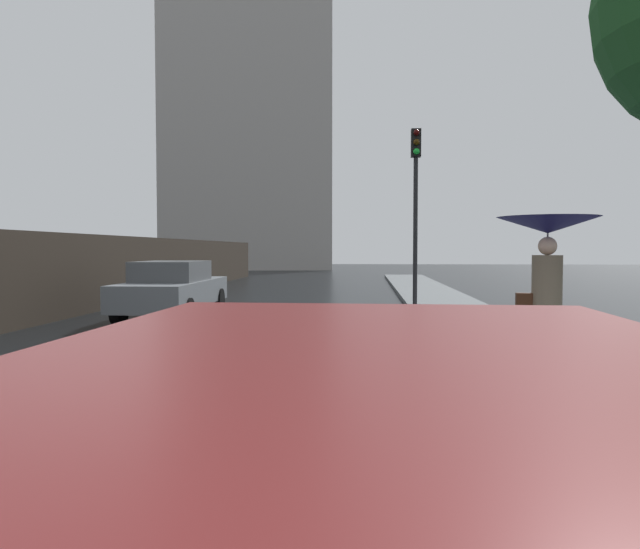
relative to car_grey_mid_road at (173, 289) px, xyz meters
The scene contains 6 objects.
ground 8.70m from the car_grey_mid_road, 78.21° to the right, with size 120.00×120.00×0.00m, color black.
sidewalk_strip 10.94m from the car_grey_mid_road, 51.02° to the right, with size 2.20×60.00×0.14m, color slate.
car_grey_mid_road is the anchor object (origin of this frame).
pedestrian_with_umbrella_near 9.54m from the car_grey_mid_road, 44.44° to the right, with size 1.19×1.19×1.90m.
traffic_light 6.98m from the car_grey_mid_road, 21.87° to the left, with size 0.26×0.39×4.75m.
distant_tower 40.19m from the car_grey_mid_road, 97.86° to the left, with size 14.29×11.93×32.83m.
Camera 1 is at (2.82, -5.44, 1.65)m, focal length 33.34 mm.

